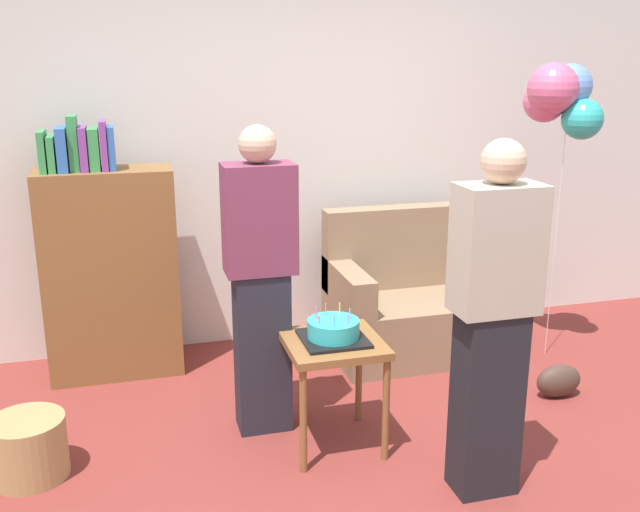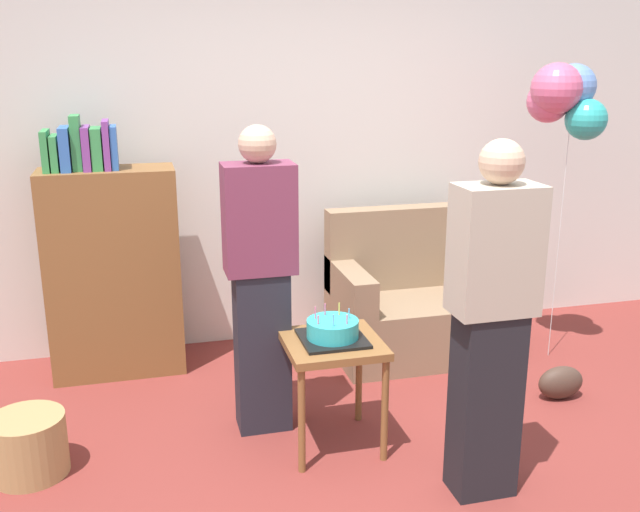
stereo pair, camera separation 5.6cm
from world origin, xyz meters
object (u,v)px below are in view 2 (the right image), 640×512
object	(u,v)px
side_table	(332,356)
handbag	(561,382)
balloon_bunch	(564,97)
wicker_basket	(29,445)
birthday_cake	(333,331)
couch	(414,303)
person_holding_cake	(490,322)
bookshelf	(112,267)
person_blowing_candles	(261,280)

from	to	relation	value
side_table	handbag	xyz separation A→B (m)	(1.44, 0.15, -0.39)
handbag	balloon_bunch	distance (m)	1.73
wicker_basket	handbag	world-z (taller)	wicker_basket
side_table	birthday_cake	distance (m)	0.14
birthday_cake	balloon_bunch	xyz separation A→B (m)	(1.68, 0.76, 1.08)
couch	handbag	xyz separation A→B (m)	(0.58, -0.88, -0.24)
birthday_cake	person_holding_cake	world-z (taller)	person_holding_cake
bookshelf	handbag	world-z (taller)	bookshelf
person_blowing_candles	balloon_bunch	world-z (taller)	balloon_bunch
couch	birthday_cake	xyz separation A→B (m)	(-0.86, -1.04, 0.29)
couch	handbag	world-z (taller)	couch
wicker_basket	balloon_bunch	world-z (taller)	balloon_bunch
birthday_cake	person_holding_cake	xyz separation A→B (m)	(0.56, -0.56, 0.20)
bookshelf	birthday_cake	xyz separation A→B (m)	(1.08, -1.22, -0.06)
person_blowing_candles	person_holding_cake	size ratio (longest dim) A/B	1.00
couch	wicker_basket	bearing A→B (deg)	-158.30
bookshelf	person_holding_cake	bearing A→B (deg)	-47.33
side_table	wicker_basket	world-z (taller)	side_table
birthday_cake	couch	bearing A→B (deg)	50.36
person_holding_cake	person_blowing_candles	bearing A→B (deg)	-45.35
bookshelf	side_table	distance (m)	1.64
side_table	person_blowing_candles	distance (m)	0.54
handbag	birthday_cake	bearing A→B (deg)	-173.89
person_blowing_candles	handbag	xyz separation A→B (m)	(1.75, -0.13, -0.73)
person_blowing_candles	balloon_bunch	bearing A→B (deg)	19.68
handbag	balloon_bunch	world-z (taller)	balloon_bunch
couch	person_holding_cake	world-z (taller)	person_holding_cake
side_table	balloon_bunch	xyz separation A→B (m)	(1.68, 0.76, 1.21)
person_holding_cake	couch	bearing A→B (deg)	-101.96
couch	handbag	distance (m)	1.08
side_table	person_holding_cake	bearing A→B (deg)	-45.02
person_holding_cake	balloon_bunch	xyz separation A→B (m)	(1.12, 1.32, 0.87)
bookshelf	couch	bearing A→B (deg)	-5.26
birthday_cake	person_blowing_candles	distance (m)	0.46
person_blowing_candles	handbag	size ratio (longest dim) A/B	5.82
side_table	person_blowing_candles	xyz separation A→B (m)	(-0.31, 0.28, 0.34)
couch	balloon_bunch	size ratio (longest dim) A/B	0.58
bookshelf	wicker_basket	distance (m)	1.30
couch	bookshelf	size ratio (longest dim) A/B	0.68
bookshelf	birthday_cake	size ratio (longest dim) A/B	5.06
person_holding_cake	bookshelf	bearing A→B (deg)	-48.64
person_holding_cake	balloon_bunch	distance (m)	1.94
person_holding_cake	side_table	bearing A→B (deg)	-46.33
side_table	wicker_basket	bearing A→B (deg)	175.97
wicker_basket	balloon_bunch	bearing A→B (deg)	11.67
bookshelf	balloon_bunch	size ratio (longest dim) A/B	0.85
side_table	birthday_cake	size ratio (longest dim) A/B	1.82
birthday_cake	handbag	distance (m)	1.54
person_holding_cake	handbag	bearing A→B (deg)	-142.21
person_holding_cake	wicker_basket	xyz separation A→B (m)	(-2.04, 0.66, -0.68)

